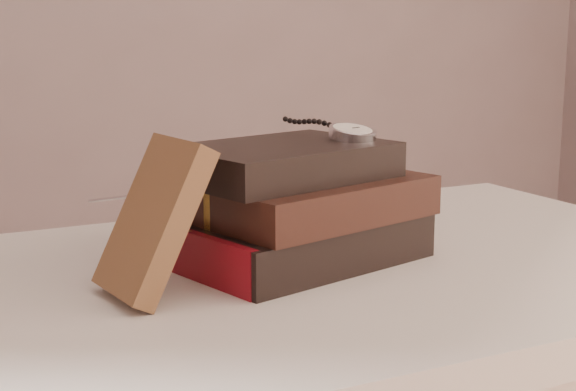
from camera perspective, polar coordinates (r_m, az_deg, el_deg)
name	(u,v)px	position (r m, az deg, el deg)	size (l,w,h in m)	color
table	(309,343)	(0.98, 1.41, -9.82)	(1.00, 0.60, 0.75)	beige
book_stack	(297,206)	(0.95, 0.61, -0.73)	(0.30, 0.24, 0.13)	black
journal	(154,219)	(0.83, -8.94, -1.57)	(0.02, 0.10, 0.16)	#492E1C
pocket_watch	(349,131)	(0.98, 4.09, 4.28)	(0.07, 0.16, 0.02)	silver
eyeglasses	(180,194)	(0.96, -7.18, 0.11)	(0.14, 0.15, 0.05)	silver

